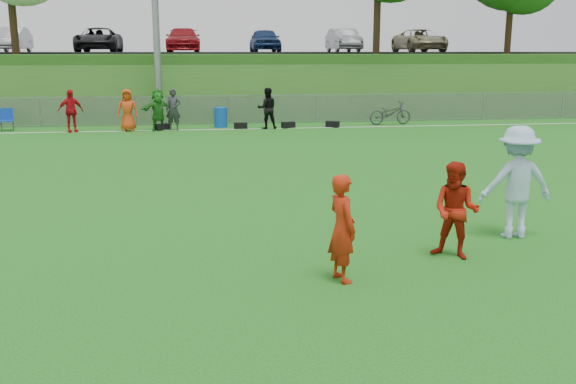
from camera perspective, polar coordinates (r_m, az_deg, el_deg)
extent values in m
plane|color=#146014|center=(9.30, 1.17, -7.72)|extent=(120.00, 120.00, 0.00)
cube|color=white|center=(26.84, -5.15, 5.58)|extent=(60.00, 0.10, 0.01)
cube|color=gray|center=(28.76, -5.40, 7.23)|extent=(58.00, 0.02, 1.20)
cube|color=gray|center=(28.71, -5.43, 8.52)|extent=(58.00, 0.04, 0.04)
cube|color=#2D5818|center=(39.67, -6.27, 9.95)|extent=(120.00, 18.00, 3.00)
cube|color=black|center=(41.63, -6.42, 12.20)|extent=(120.00, 12.00, 0.10)
imported|color=#ABABB0|center=(41.96, -23.41, 12.33)|extent=(1.52, 4.37, 1.44)
imported|color=black|center=(40.99, -16.48, 12.85)|extent=(2.39, 5.18, 1.44)
imported|color=maroon|center=(40.62, -9.30, 13.20)|extent=(2.02, 4.96, 1.44)
imported|color=navy|center=(40.85, -2.08, 13.34)|extent=(1.70, 4.23, 1.44)
imported|color=slate|center=(41.70, 4.96, 13.29)|extent=(1.52, 4.37, 1.44)
imported|color=gray|center=(43.10, 11.62, 13.06)|extent=(2.39, 5.18, 1.44)
imported|color=red|center=(27.16, -18.76, 6.84)|extent=(1.08, 0.78, 1.69)
imported|color=#D74214|center=(26.85, -14.08, 7.07)|extent=(0.84, 0.56, 1.69)
imported|color=#267F21|center=(26.75, -11.47, 7.18)|extent=(1.64, 1.11, 1.69)
imported|color=#303033|center=(26.73, -10.14, 7.23)|extent=(0.69, 0.53, 1.69)
imported|color=black|center=(26.88, -1.87, 7.44)|extent=(0.85, 0.67, 1.69)
cube|color=black|center=(26.92, -11.13, 5.69)|extent=(0.61, 0.54, 0.26)
cube|color=black|center=(26.95, -4.23, 5.89)|extent=(0.55, 0.29, 0.26)
cube|color=black|center=(27.17, 0.03, 5.98)|extent=(0.60, 0.39, 0.26)
cube|color=black|center=(27.50, 3.98, 6.03)|extent=(0.61, 0.53, 0.26)
imported|color=red|center=(9.04, 4.84, -3.22)|extent=(0.51, 0.64, 1.54)
imported|color=#AD1B0C|center=(10.34, 14.70, -1.61)|extent=(0.94, 0.92, 1.53)
imported|color=#A8C7E9|center=(11.76, 19.64, 0.81)|extent=(1.30, 0.79, 1.96)
cylinder|color=#1049B7|center=(27.58, -6.00, 6.62)|extent=(0.73, 0.73, 0.84)
cube|color=#103CB5|center=(28.57, -23.71, 5.81)|extent=(0.60, 0.60, 0.05)
cube|color=#103CB5|center=(28.79, -23.74, 6.35)|extent=(0.50, 0.15, 0.50)
imported|color=#302F32|center=(28.78, 9.07, 6.94)|extent=(1.98, 0.87, 1.01)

